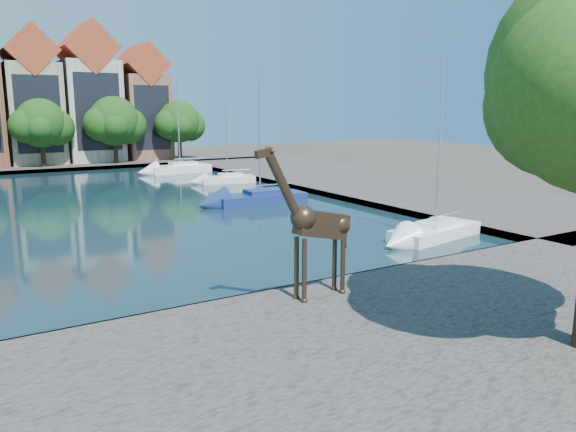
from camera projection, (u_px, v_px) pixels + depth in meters
name	position (u px, v px, depth m)	size (l,w,h in m)	color
ground	(209.00, 314.00, 19.45)	(160.00, 160.00, 0.00)	#38332B
water_basin	(72.00, 208.00, 39.56)	(38.00, 50.00, 0.08)	black
near_quay	(325.00, 394.00, 13.53)	(50.00, 14.00, 0.50)	#534C48
far_quay	(19.00, 166.00, 66.35)	(60.00, 16.00, 0.50)	#534C48
right_quay	(354.00, 181.00, 52.28)	(14.00, 52.00, 0.50)	#534C48
townhouse_east_inner	(32.00, 101.00, 65.93)	(5.94, 9.18, 15.79)	tan
townhouse_east_mid	(89.00, 98.00, 69.18)	(6.43, 9.18, 16.65)	#BCB3A0
townhouse_east_end	(141.00, 107.00, 72.68)	(5.44, 9.18, 14.43)	brown
far_tree_mid_east	(42.00, 125.00, 61.87)	(7.02, 5.40, 7.52)	#332114
far_tree_east	(115.00, 123.00, 65.94)	(7.54, 5.80, 7.84)	#332114
far_tree_far_east	(180.00, 123.00, 70.05)	(6.76, 5.20, 7.36)	#332114
giraffe_statue	(315.00, 224.00, 19.21)	(3.72, 0.72, 5.31)	#35271A
sailboat_right_a	(435.00, 229.00, 30.35)	(6.14, 3.07, 9.63)	white
sailboat_right_b	(260.00, 196.00, 41.15)	(6.85, 2.67, 10.92)	navy
sailboat_right_c	(227.00, 178.00, 52.35)	(5.21, 2.54, 7.64)	silver
sailboat_right_d	(180.00, 167.00, 60.58)	(6.60, 2.54, 9.60)	white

